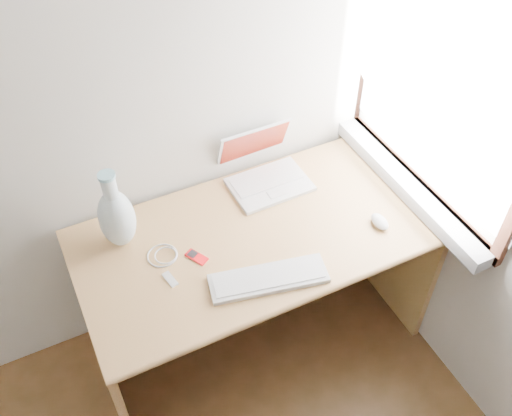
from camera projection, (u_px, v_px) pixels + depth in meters
name	position (u px, v px, depth m)	size (l,w,h in m)	color
window	(438.00, 82.00, 2.03)	(0.11, 0.99, 1.10)	white
desk	(248.00, 253.00, 2.44)	(1.42, 0.71, 0.75)	tan
laptop	(265.00, 171.00, 2.41)	(0.33, 0.28, 0.22)	white
external_keyboard	(269.00, 278.00, 2.06)	(0.45, 0.22, 0.02)	silver
mouse	(380.00, 222.00, 2.25)	(0.06, 0.09, 0.03)	white
ipod	(197.00, 257.00, 2.14)	(0.08, 0.10, 0.01)	red
cable_coil	(162.00, 255.00, 2.15)	(0.12, 0.12, 0.01)	silver
remote	(170.00, 279.00, 2.07)	(0.03, 0.07, 0.01)	silver
vase	(117.00, 216.00, 2.10)	(0.14, 0.14, 0.35)	white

